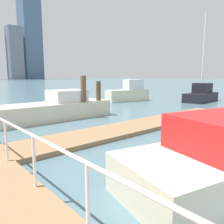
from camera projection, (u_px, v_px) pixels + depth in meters
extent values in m
cube|color=#93704C|center=(143.00, 125.00, 11.45)|extent=(14.57, 2.00, 0.18)
cylinder|color=white|center=(88.00, 200.00, 3.02)|extent=(0.06, 0.06, 1.05)
cylinder|color=white|center=(34.00, 162.00, 4.38)|extent=(0.06, 0.06, 1.05)
cylinder|color=white|center=(6.00, 141.00, 5.74)|extent=(0.06, 0.06, 1.05)
cylinder|color=brown|center=(98.00, 99.00, 14.39)|extent=(0.30, 0.30, 2.24)
cylinder|color=brown|center=(84.00, 97.00, 13.58)|extent=(0.33, 0.33, 2.58)
cube|color=black|center=(201.00, 97.00, 22.59)|extent=(4.92, 2.46, 0.87)
cube|color=black|center=(202.00, 88.00, 22.62)|extent=(1.84, 1.70, 0.97)
cylinder|color=silver|center=(204.00, 54.00, 21.91)|extent=(0.12, 0.12, 7.58)
cube|color=beige|center=(54.00, 111.00, 13.37)|extent=(6.95, 2.10, 0.99)
cube|color=white|center=(67.00, 96.00, 13.80)|extent=(2.10, 1.68, 0.72)
cube|color=beige|center=(127.00, 95.00, 22.83)|extent=(4.63, 2.36, 1.16)
cube|color=white|center=(133.00, 85.00, 23.00)|extent=(2.00, 1.51, 1.02)
cube|color=slate|center=(15.00, 53.00, 148.89)|extent=(9.30, 7.82, 34.37)
cube|color=slate|center=(30.00, 22.00, 158.02)|extent=(14.10, 12.19, 79.65)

